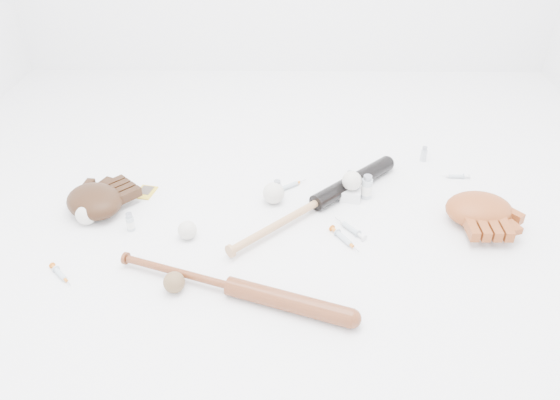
{
  "coord_description": "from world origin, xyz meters",
  "views": [
    {
      "loc": [
        0.01,
        -1.59,
        1.17
      ],
      "look_at": [
        -0.01,
        0.05,
        0.06
      ],
      "focal_mm": 35.0,
      "sensor_mm": 36.0,
      "label": 1
    }
  ],
  "objects_px": {
    "bat_wood": "(230,286)",
    "glove_dark": "(94,201)",
    "bat_dark": "(317,202)",
    "pedestal": "(351,194)"
  },
  "relations": [
    {
      "from": "bat_dark",
      "to": "glove_dark",
      "type": "distance_m",
      "value": 0.82
    },
    {
      "from": "glove_dark",
      "to": "bat_wood",
      "type": "bearing_deg",
      "value": 5.57
    },
    {
      "from": "bat_dark",
      "to": "bat_wood",
      "type": "distance_m",
      "value": 0.53
    },
    {
      "from": "glove_dark",
      "to": "pedestal",
      "type": "height_order",
      "value": "glove_dark"
    },
    {
      "from": "bat_dark",
      "to": "pedestal",
      "type": "distance_m",
      "value": 0.15
    },
    {
      "from": "bat_wood",
      "to": "pedestal",
      "type": "xyz_separation_m",
      "value": [
        0.41,
        0.53,
        -0.01
      ]
    },
    {
      "from": "bat_dark",
      "to": "bat_wood",
      "type": "relative_size",
      "value": 1.11
    },
    {
      "from": "bat_wood",
      "to": "glove_dark",
      "type": "height_order",
      "value": "glove_dark"
    },
    {
      "from": "bat_wood",
      "to": "glove_dark",
      "type": "bearing_deg",
      "value": 161.4
    },
    {
      "from": "bat_dark",
      "to": "pedestal",
      "type": "relative_size",
      "value": 11.7
    }
  ]
}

